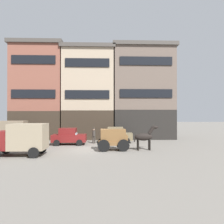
% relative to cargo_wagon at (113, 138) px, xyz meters
% --- Properties ---
extents(ground_plane, '(120.00, 120.00, 0.00)m').
position_rel_cargo_wagon_xyz_m(ground_plane, '(-2.33, 0.47, -1.15)').
color(ground_plane, slate).
extents(building_far_left, '(7.13, 6.36, 13.00)m').
position_rel_cargo_wagon_xyz_m(building_far_left, '(-9.92, 10.01, 5.40)').
color(building_far_left, '#33281E').
rests_on(building_far_left, ground_plane).
extents(building_center_left, '(7.26, 6.36, 12.53)m').
position_rel_cargo_wagon_xyz_m(building_center_left, '(-3.08, 10.01, 5.16)').
color(building_center_left, '#33281E').
rests_on(building_center_left, ground_plane).
extents(building_center_right, '(8.63, 6.36, 12.88)m').
position_rel_cargo_wagon_xyz_m(building_center_right, '(4.51, 10.01, 5.33)').
color(building_center_right, black).
rests_on(building_center_right, ground_plane).
extents(cargo_wagon, '(2.98, 1.67, 1.98)m').
position_rel_cargo_wagon_xyz_m(cargo_wagon, '(0.00, 0.00, 0.00)').
color(cargo_wagon, brown).
rests_on(cargo_wagon, ground_plane).
extents(draft_horse, '(2.35, 0.70, 2.30)m').
position_rel_cargo_wagon_xyz_m(draft_horse, '(2.95, 0.00, 0.12)').
color(draft_horse, black).
rests_on(draft_horse, ground_plane).
extents(delivery_truck_near, '(4.35, 2.13, 2.62)m').
position_rel_cargo_wagon_xyz_m(delivery_truck_near, '(-7.64, -2.16, 0.28)').
color(delivery_truck_near, maroon).
rests_on(delivery_truck_near, ground_plane).
extents(delivery_truck_far, '(4.49, 2.48, 2.62)m').
position_rel_cargo_wagon_xyz_m(delivery_truck_far, '(-11.64, 3.72, 0.28)').
color(delivery_truck_far, black).
rests_on(delivery_truck_far, ground_plane).
extents(sedan_dark, '(3.79, 2.04, 1.83)m').
position_rel_cargo_wagon_xyz_m(sedan_dark, '(0.54, 4.90, -0.23)').
color(sedan_dark, '#7A6B4C').
rests_on(sedan_dark, ground_plane).
extents(sedan_light, '(3.72, 1.89, 1.83)m').
position_rel_cargo_wagon_xyz_m(sedan_light, '(-4.78, 3.52, -0.23)').
color(sedan_light, maroon).
rests_on(sedan_light, ground_plane).
extents(pedestrian_officer, '(0.51, 0.51, 1.79)m').
position_rel_cargo_wagon_xyz_m(pedestrian_officer, '(-2.09, 4.44, -0.17)').
color(pedestrian_officer, '#38332D').
rests_on(pedestrian_officer, ground_plane).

